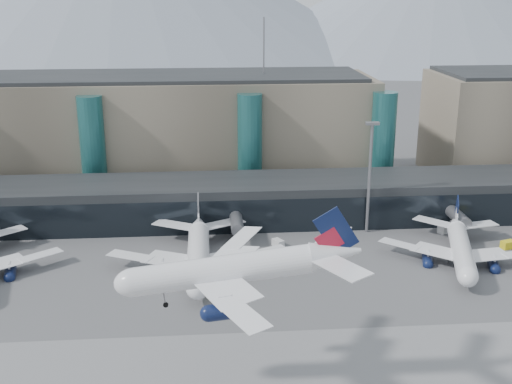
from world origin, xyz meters
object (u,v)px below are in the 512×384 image
jet_parked_right (461,240)px  veh_d (444,229)px  hero_jet (247,261)px  veh_c (228,274)px  veh_e (508,245)px  veh_g (278,243)px  lightmast_mid (370,171)px  veh_h (221,285)px  jet_parked_mid (198,243)px

jet_parked_right → veh_d: jet_parked_right is taller
hero_jet → veh_c: (-1.44, 36.91, -18.98)m
hero_jet → veh_e: (59.30, 46.93, -19.04)m
hero_jet → jet_parked_right: size_ratio=0.98×
veh_c → veh_g: (11.51, 14.93, -0.11)m
lightmast_mid → hero_jet: bearing=-118.0°
jet_parked_right → veh_h: jet_parked_right is taller
jet_parked_mid → veh_h: size_ratio=9.83×
veh_d → veh_h: veh_h is taller
jet_parked_right → veh_c: (-48.13, -5.48, -3.32)m
lightmast_mid → veh_h: lightmast_mid is taller
jet_parked_mid → jet_parked_right: 53.71m
veh_c → veh_d: 54.25m
jet_parked_mid → veh_c: size_ratio=11.91×
jet_parked_mid → veh_d: 57.67m
veh_e → veh_h: bearing=175.2°
jet_parked_mid → veh_c: (5.57, -6.65, -3.78)m
jet_parked_right → veh_e: bearing=-53.6°
veh_g → veh_h: (-12.90, -20.15, 0.29)m
lightmast_mid → jet_parked_mid: lightmast_mid is taller
jet_parked_right → veh_d: size_ratio=10.92×
hero_jet → veh_c: 41.53m
lightmast_mid → hero_jet: size_ratio=0.76×
jet_parked_mid → veh_d: bearing=-76.3°
veh_h → jet_parked_mid: bearing=102.2°
jet_parked_right → veh_c: bearing=113.0°
jet_parked_mid → jet_parked_right: jet_parked_mid is taller
veh_g → veh_c: bearing=-66.8°
jet_parked_mid → veh_c: 9.46m
lightmast_mid → jet_parked_right: 24.82m
hero_jet → veh_g: hero_jet is taller
hero_jet → veh_d: (48.96, 57.00, -18.97)m
veh_c → veh_g: bearing=75.4°
veh_c → veh_h: veh_h is taller
lightmast_mid → veh_g: bearing=-161.4°
veh_c → veh_g: 18.85m
lightmast_mid → veh_d: bearing=-6.5°
hero_jet → veh_g: 56.15m
jet_parked_right → veh_g: bearing=92.1°
veh_d → veh_e: (10.34, -10.07, -0.07)m
veh_e → veh_h: (-62.13, -15.25, 0.24)m
veh_g → hero_jet: bearing=-40.2°
jet_parked_right → veh_g: size_ratio=12.85×
veh_g → jet_parked_right: bearing=46.4°
veh_e → veh_c: bearing=170.7°
veh_e → veh_g: veh_e is taller
jet_parked_mid → veh_e: (66.30, 3.37, -3.84)m
hero_jet → veh_c: size_ratio=10.50×
hero_jet → jet_parked_right: bearing=44.9°
veh_d → veh_g: veh_d is taller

